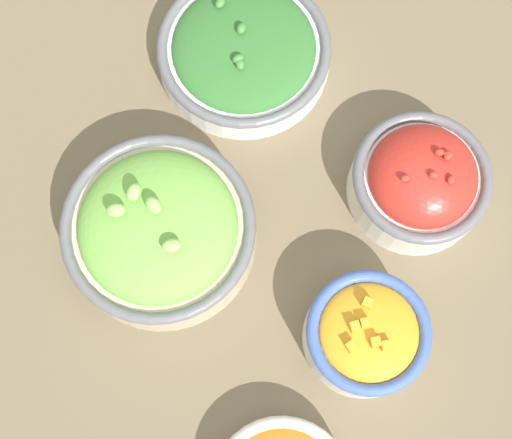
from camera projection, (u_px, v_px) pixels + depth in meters
The scene contains 5 objects.
ground_plane at pixel (256, 227), 0.74m from camera, with size 3.00×3.00×0.00m, color #75664C.
bowl_squash at pixel (366, 334), 0.68m from camera, with size 0.12×0.12×0.08m.
bowl_broccoli at pixel (244, 51), 0.77m from camera, with size 0.19×0.19×0.06m.
bowl_lettuce at pixel (160, 230), 0.70m from camera, with size 0.19×0.19×0.09m.
bowl_cherry_tomatoes at pixel (420, 180), 0.72m from camera, with size 0.14×0.14×0.09m.
Camera 1 is at (-0.14, 0.13, 0.72)m, focal length 50.00 mm.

